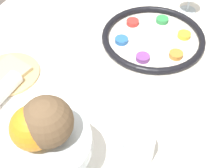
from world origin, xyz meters
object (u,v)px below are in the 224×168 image
bread_plate (9,73)px  fruit_stand (48,147)px  coconut (47,122)px  seder_plate (153,38)px  cup_far (137,148)px  orange_fruit (33,128)px

bread_plate → fruit_stand: bearing=51.8°
coconut → bread_plate: bearing=-126.3°
seder_plate → fruit_stand: 0.51m
seder_plate → bread_plate: bearing=-48.3°
bread_plate → cup_far: cup_far is taller
fruit_stand → orange_fruit: 0.07m
fruit_stand → bread_plate: bearing=-128.2°
seder_plate → cup_far: cup_far is taller
orange_fruit → cup_far: 0.23m
fruit_stand → bread_plate: 0.34m
coconut → cup_far: coconut is taller
orange_fruit → bread_plate: orange_fruit is taller
seder_plate → orange_fruit: orange_fruit is taller
seder_plate → orange_fruit: 0.53m
coconut → bread_plate: size_ratio=0.59×
coconut → orange_fruit: bearing=-48.4°
coconut → cup_far: bearing=120.5°
bread_plate → cup_far: bearing=75.6°
orange_fruit → bread_plate: bearing=-130.8°
seder_plate → orange_fruit: size_ratio=3.72×
fruit_stand → orange_fruit: orange_fruit is taller
coconut → cup_far: 0.22m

